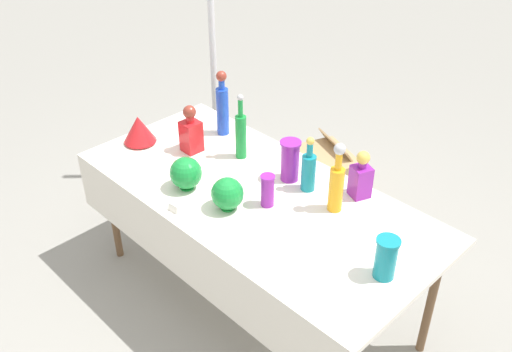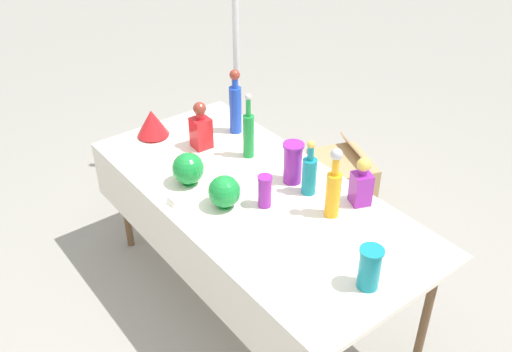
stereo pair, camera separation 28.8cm
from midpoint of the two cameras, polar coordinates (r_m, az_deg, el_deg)
ground_plane at (r=3.44m, az=-2.46°, el=-12.11°), size 40.00×40.00×0.00m
display_table at (r=2.96m, az=-3.33°, el=-2.98°), size 1.97×0.93×0.76m
tall_bottle_0 at (r=2.90m, az=2.46°, el=0.54°), size 0.07×0.07×0.31m
tall_bottle_1 at (r=3.39m, az=-5.83°, el=6.90°), size 0.07×0.07×0.40m
tall_bottle_2 at (r=2.74m, az=5.10°, el=-0.78°), size 0.07×0.07×0.37m
tall_bottle_3 at (r=3.16m, az=-4.15°, el=4.18°), size 0.06×0.06×0.39m
square_decanter_0 at (r=2.87m, az=7.65°, el=-0.18°), size 0.12×0.12×0.26m
square_decanter_1 at (r=3.27m, az=-9.06°, el=4.33°), size 0.11×0.11×0.29m
slender_vase_0 at (r=2.42m, az=9.56°, el=-8.13°), size 0.10×0.10×0.20m
slender_vase_1 at (r=2.80m, az=-1.79°, el=-1.46°), size 0.07×0.07×0.17m
slender_vase_2 at (r=2.97m, az=0.66°, el=1.57°), size 0.11×0.11×0.23m
fluted_vase_0 at (r=3.42m, az=-14.03°, el=4.51°), size 0.19×0.19×0.17m
round_bowl_0 at (r=2.79m, az=-5.89°, el=-1.84°), size 0.16×0.16×0.17m
round_bowl_1 at (r=2.96m, az=-9.81°, el=0.20°), size 0.17×0.17×0.18m
price_tag_left at (r=2.84m, az=-11.20°, el=-3.32°), size 0.06×0.02×0.04m
cardboard_box_behind_left at (r=4.14m, az=4.78°, el=0.04°), size 0.54×0.51×0.43m
canopy_pole at (r=4.03m, az=-6.37°, el=11.08°), size 0.18×0.18×2.37m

